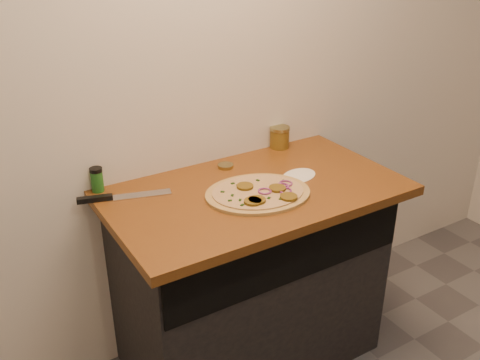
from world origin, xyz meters
TOP-DOWN VIEW (x-y plane):
  - cabinet at (0.00, 1.45)m, footprint 1.10×0.60m
  - countertop at (0.00, 1.42)m, footprint 1.20×0.70m
  - pizza at (-0.02, 1.35)m, footprint 0.50×0.50m
  - chefs_knife at (-0.51, 1.62)m, footprint 0.36×0.14m
  - mason_jar_lid at (-0.00, 1.65)m, footprint 0.09×0.09m
  - salsa_jar at (0.33, 1.72)m, footprint 0.09×0.09m
  - spice_shaker at (-0.55, 1.72)m, footprint 0.05×0.05m
  - flour_spill at (0.22, 1.42)m, footprint 0.21×0.21m

SIDE VIEW (x-z plane):
  - cabinet at x=0.00m, z-range 0.00..0.86m
  - countertop at x=0.00m, z-range 0.86..0.90m
  - flour_spill at x=0.22m, z-range 0.90..0.90m
  - chefs_knife at x=-0.51m, z-range 0.90..0.92m
  - mason_jar_lid at x=0.00m, z-range 0.90..0.91m
  - pizza at x=-0.02m, z-range 0.90..0.92m
  - spice_shaker at x=-0.55m, z-range 0.90..1.00m
  - salsa_jar at x=0.33m, z-range 0.90..1.00m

